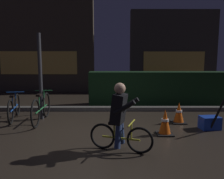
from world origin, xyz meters
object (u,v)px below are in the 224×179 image
closed_umbrella (217,115)px  parked_bike_center_left (41,108)px  traffic_cone_far (178,113)px  parked_bike_left_mid (14,107)px  street_post (40,77)px  traffic_cone_near (165,122)px  cyclist (120,117)px  blue_crate (209,123)px

closed_umbrella → parked_bike_center_left: bearing=-137.6°
traffic_cone_far → closed_umbrella: closed_umbrella is taller
closed_umbrella → parked_bike_left_mid: bearing=-138.4°
street_post → traffic_cone_near: bearing=-22.9°
parked_bike_left_mid → cyclist: cyclist is taller
traffic_cone_far → blue_crate: bearing=-40.8°
parked_bike_center_left → traffic_cone_far: size_ratio=3.24×
parked_bike_left_mid → traffic_cone_near: bearing=-120.1°
street_post → cyclist: size_ratio=1.86×
blue_crate → traffic_cone_near: bearing=-160.9°
traffic_cone_far → closed_umbrella: (0.64, -0.76, 0.15)m
parked_bike_center_left → traffic_cone_near: (3.00, -1.01, -0.09)m
traffic_cone_near → closed_umbrella: bearing=7.1°
blue_crate → closed_umbrella: size_ratio=0.52×
parked_bike_left_mid → traffic_cone_far: parked_bike_left_mid is taller
parked_bike_center_left → closed_umbrella: 4.29m
traffic_cone_far → traffic_cone_near: bearing=-121.6°
traffic_cone_near → parked_bike_left_mid: bearing=162.0°
traffic_cone_far → blue_crate: 0.79m
cyclist → parked_bike_left_mid: bearing=161.3°
parked_bike_left_mid → traffic_cone_far: bearing=-106.4°
parked_bike_center_left → cyclist: bearing=-135.2°
parked_bike_left_mid → blue_crate: bearing=-111.7°
blue_crate → closed_umbrella: closed_umbrella is taller
parked_bike_center_left → blue_crate: parked_bike_center_left is taller
parked_bike_left_mid → closed_umbrella: (5.01, -1.09, 0.07)m
blue_crate → street_post: bearing=168.0°
street_post → blue_crate: size_ratio=5.26×
blue_crate → parked_bike_left_mid: bearing=170.4°
street_post → traffic_cone_near: size_ratio=4.07×
parked_bike_left_mid → blue_crate: size_ratio=3.53×
parked_bike_left_mid → cyclist: bearing=-139.3°
blue_crate → parked_bike_center_left: bearing=171.7°
parked_bike_center_left → parked_bike_left_mid: bearing=72.4°
parked_bike_left_mid → closed_umbrella: size_ratio=1.83×
street_post → parked_bike_center_left: street_post is taller
traffic_cone_near → cyclist: (-1.02, -0.88, 0.36)m
traffic_cone_near → cyclist: 1.39m
parked_bike_center_left → cyclist: cyclist is taller
street_post → parked_bike_left_mid: bearing=-175.4°
closed_umbrella → blue_crate: bearing=154.4°
closed_umbrella → traffic_cone_near: bearing=-119.0°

